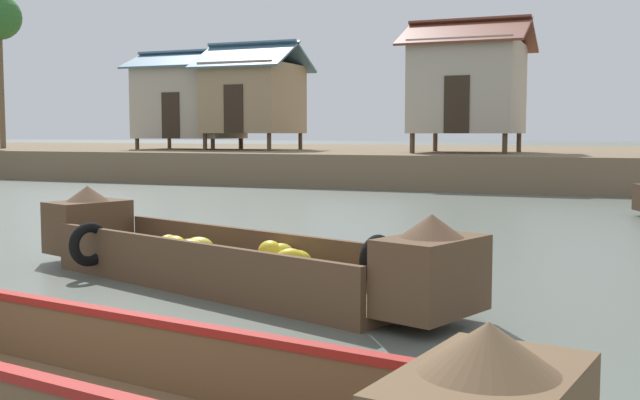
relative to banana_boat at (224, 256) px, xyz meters
The scene contains 6 objects.
ground_plane 5.33m from the banana_boat, 84.07° to the left, with size 300.00×300.00×0.00m, color #596056.
riverbank_strip 24.40m from the banana_boat, 88.71° to the left, with size 160.00×20.00×1.03m, color #756047.
banana_boat is the anchor object (origin of this frame).
stilt_house_left 23.74m from the banana_boat, 122.63° to the left, with size 4.59×3.22×3.99m.
stilt_house_mid_left 22.18m from the banana_boat, 116.22° to the left, with size 3.82×3.75×4.19m.
stilt_house_mid_right 18.78m from the banana_boat, 93.34° to the left, with size 4.05×4.00×4.43m.
Camera 1 is at (3.59, -2.65, 1.68)m, focal length 43.34 mm.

